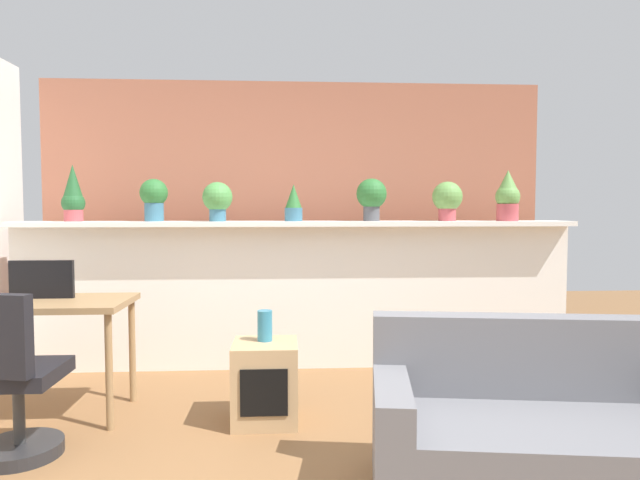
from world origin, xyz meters
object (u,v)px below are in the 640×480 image
(potted_plant_3, at_px, (294,204))
(potted_plant_4, at_px, (371,196))
(tv_monitor, at_px, (42,279))
(couch, at_px, (545,439))
(potted_plant_0, at_px, (73,195))
(potted_plant_6, at_px, (508,196))
(side_cube_shelf, at_px, (265,382))
(potted_plant_1, at_px, (154,197))
(desk, at_px, (40,314))
(potted_plant_2, at_px, (217,199))
(potted_plant_5, at_px, (447,199))
(vase_on_shelf, at_px, (265,326))
(office_chair, at_px, (11,388))

(potted_plant_3, height_order, potted_plant_4, potted_plant_4)
(tv_monitor, distance_m, couch, 3.09)
(potted_plant_0, bearing_deg, potted_plant_6, -0.82)
(potted_plant_3, relative_size, potted_plant_6, 0.71)
(side_cube_shelf, bearing_deg, tv_monitor, 169.87)
(potted_plant_4, height_order, tv_monitor, potted_plant_4)
(potted_plant_3, distance_m, potted_plant_6, 1.80)
(potted_plant_1, distance_m, desk, 1.36)
(potted_plant_2, bearing_deg, potted_plant_5, 0.86)
(side_cube_shelf, bearing_deg, desk, 172.87)
(side_cube_shelf, xyz_separation_m, vase_on_shelf, (-0.00, 0.05, 0.35))
(potted_plant_3, xyz_separation_m, desk, (-1.62, -0.99, -0.71))
(potted_plant_1, xyz_separation_m, vase_on_shelf, (0.94, -1.14, -0.83))
(potted_plant_4, distance_m, couch, 2.52)
(potted_plant_5, xyz_separation_m, office_chair, (-2.80, -1.64, -1.02))
(potted_plant_5, bearing_deg, office_chair, -149.70)
(potted_plant_3, height_order, side_cube_shelf, potted_plant_3)
(potted_plant_2, height_order, office_chair, potted_plant_2)
(potted_plant_0, height_order, tv_monitor, potted_plant_0)
(tv_monitor, bearing_deg, potted_plant_2, 41.06)
(potted_plant_3, height_order, vase_on_shelf, potted_plant_3)
(potted_plant_3, relative_size, potted_plant_5, 0.92)
(potted_plant_4, height_order, vase_on_shelf, potted_plant_4)
(potted_plant_4, xyz_separation_m, desk, (-2.27, -1.01, -0.77))
(office_chair, bearing_deg, desk, 100.23)
(office_chair, bearing_deg, potted_plant_2, 61.04)
(potted_plant_1, height_order, couch, potted_plant_1)
(potted_plant_1, xyz_separation_m, office_chair, (-0.37, -1.65, -1.04))
(desk, xyz_separation_m, couch, (2.74, -1.19, -0.38))
(potted_plant_1, relative_size, couch, 0.21)
(potted_plant_0, relative_size, potted_plant_2, 1.43)
(potted_plant_2, bearing_deg, potted_plant_0, 177.92)
(potted_plant_2, bearing_deg, vase_on_shelf, -68.98)
(potted_plant_0, height_order, potted_plant_3, potted_plant_0)
(potted_plant_1, xyz_separation_m, potted_plant_2, (0.52, -0.04, -0.02))
(potted_plant_3, relative_size, office_chair, 0.33)
(potted_plant_1, bearing_deg, potted_plant_3, -1.48)
(potted_plant_2, height_order, potted_plant_3, potted_plant_2)
(potted_plant_2, distance_m, potted_plant_6, 2.41)
(potted_plant_3, xyz_separation_m, vase_on_shelf, (-0.20, -1.11, -0.78))
(potted_plant_0, distance_m, side_cube_shelf, 2.31)
(desk, height_order, vase_on_shelf, desk)
(couch, bearing_deg, potted_plant_4, 101.95)
(potted_plant_3, xyz_separation_m, side_cube_shelf, (-0.19, -1.16, -1.12))
(office_chair, bearing_deg, vase_on_shelf, 21.21)
(potted_plant_3, bearing_deg, desk, -148.74)
(potted_plant_5, distance_m, side_cube_shelf, 2.23)
(potted_plant_2, xyz_separation_m, vase_on_shelf, (0.42, -1.10, -0.81))
(potted_plant_2, relative_size, potted_plant_5, 0.97)
(potted_plant_2, relative_size, tv_monitor, 0.80)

